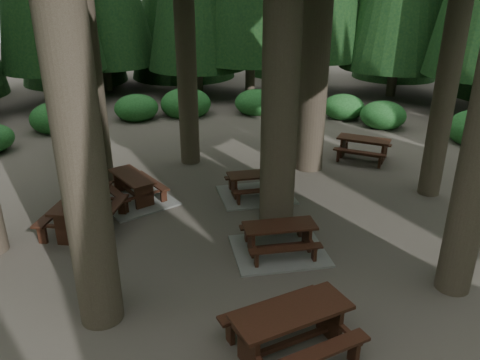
{
  "coord_description": "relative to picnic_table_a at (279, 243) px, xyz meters",
  "views": [
    {
      "loc": [
        -0.71,
        -10.03,
        5.65
      ],
      "look_at": [
        -0.07,
        0.68,
        1.1
      ],
      "focal_mm": 35.0,
      "sensor_mm": 36.0,
      "label": 1
    }
  ],
  "objects": [
    {
      "name": "picnic_table_b",
      "position": [
        -4.66,
        1.38,
        0.35
      ],
      "size": [
        1.96,
        2.27,
        0.87
      ],
      "rotation": [
        0.0,
        0.0,
        1.38
      ],
      "color": "#341D0F",
      "rests_on": "ground"
    },
    {
      "name": "shrub_ring",
      "position": [
        -0.02,
        1.71,
        0.17
      ],
      "size": [
        23.86,
        24.64,
        1.49
      ],
      "color": "#1E5821",
      "rests_on": "ground"
    },
    {
      "name": "picnic_table_a",
      "position": [
        0.0,
        0.0,
        0.0
      ],
      "size": [
        2.25,
        1.94,
        0.7
      ],
      "rotation": [
        0.0,
        0.0,
        0.12
      ],
      "color": "gray",
      "rests_on": "ground"
    },
    {
      "name": "ground",
      "position": [
        -0.72,
        0.96,
        -0.23
      ],
      "size": [
        80.0,
        80.0,
        0.0
      ],
      "primitive_type": "plane",
      "color": "#534C43",
      "rests_on": "ground"
    },
    {
      "name": "picnic_table_c",
      "position": [
        -0.25,
        3.06,
        -0.0
      ],
      "size": [
        2.28,
        1.99,
        0.69
      ],
      "rotation": [
        0.0,
        0.0,
        0.17
      ],
      "color": "gray",
      "rests_on": "ground"
    },
    {
      "name": "picnic_table_f",
      "position": [
        -3.69,
        2.98,
        0.02
      ],
      "size": [
        2.72,
        2.83,
        0.74
      ],
      "rotation": [
        0.0,
        0.0,
        -0.98
      ],
      "color": "gray",
      "rests_on": "ground"
    },
    {
      "name": "picnic_table_e",
      "position": [
        -0.24,
        -3.1,
        0.34
      ],
      "size": [
        2.42,
        2.22,
        0.85
      ],
      "rotation": [
        0.0,
        0.0,
        0.41
      ],
      "color": "#341D0F",
      "rests_on": "ground"
    },
    {
      "name": "picnic_table_d",
      "position": [
        3.69,
        5.84,
        0.27
      ],
      "size": [
        2.19,
        2.06,
        0.75
      ],
      "rotation": [
        0.0,
        0.0,
        -0.5
      ],
      "color": "#341D0F",
      "rests_on": "ground"
    }
  ]
}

